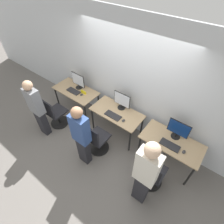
% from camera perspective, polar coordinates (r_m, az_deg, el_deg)
% --- Properties ---
extents(ground_plane, '(20.00, 20.00, 0.00)m').
position_cam_1_polar(ground_plane, '(4.47, -0.98, -9.01)').
color(ground_plane, slate).
extents(wall_back, '(12.00, 0.05, 2.80)m').
position_cam_1_polar(wall_back, '(3.93, 5.60, 10.38)').
color(wall_back, silver).
rests_on(wall_back, ground_plane).
extents(desk_left, '(1.23, 0.62, 0.74)m').
position_cam_1_polar(desk_left, '(4.84, -11.67, 6.24)').
color(desk_left, tan).
rests_on(desk_left, ground_plane).
extents(monitor_left, '(0.43, 0.19, 0.43)m').
position_cam_1_polar(monitor_left, '(4.73, -11.01, 9.99)').
color(monitor_left, black).
rests_on(monitor_left, desk_left).
extents(keyboard_left, '(0.39, 0.17, 0.02)m').
position_cam_1_polar(keyboard_left, '(4.75, -12.46, 6.68)').
color(keyboard_left, '#262628').
rests_on(keyboard_left, desk_left).
extents(mouse_left, '(0.06, 0.09, 0.03)m').
position_cam_1_polar(mouse_left, '(4.58, -9.95, 5.58)').
color(mouse_left, '#333333').
rests_on(mouse_left, desk_left).
extents(office_chair_left, '(0.48, 0.48, 0.91)m').
position_cam_1_polar(office_chair_left, '(4.76, -17.97, -0.74)').
color(office_chair_left, black).
rests_on(office_chair_left, ground_plane).
extents(person_left, '(0.36, 0.21, 1.60)m').
position_cam_1_polar(person_left, '(4.34, -23.36, 1.31)').
color(person_left, '#232328').
rests_on(person_left, ground_plane).
extents(desk_center, '(1.23, 0.62, 0.74)m').
position_cam_1_polar(desk_center, '(4.13, 1.57, -0.86)').
color(desk_center, tan).
rests_on(desk_center, ground_plane).
extents(monitor_center, '(0.43, 0.19, 0.43)m').
position_cam_1_polar(monitor_center, '(4.03, 3.25, 3.72)').
color(monitor_center, black).
rests_on(monitor_center, desk_center).
extents(keyboard_center, '(0.39, 0.17, 0.02)m').
position_cam_1_polar(keyboard_center, '(3.97, 0.32, -1.13)').
color(keyboard_center, '#262628').
rests_on(keyboard_center, desk_center).
extents(mouse_center, '(0.06, 0.09, 0.03)m').
position_cam_1_polar(mouse_center, '(3.87, 3.76, -2.81)').
color(mouse_center, '#333333').
rests_on(mouse_center, desk_center).
extents(office_chair_center, '(0.48, 0.48, 0.91)m').
position_cam_1_polar(office_chair_center, '(4.02, -5.00, -9.08)').
color(office_chair_center, black).
rests_on(office_chair_center, ground_plane).
extents(person_center, '(0.36, 0.21, 1.63)m').
position_cam_1_polar(person_center, '(3.48, -10.00, -7.58)').
color(person_center, '#232328').
rests_on(person_center, ground_plane).
extents(desk_right, '(1.23, 0.62, 0.74)m').
position_cam_1_polar(desk_right, '(3.79, 18.73, -9.87)').
color(desk_right, tan).
rests_on(desk_right, ground_plane).
extents(monitor_right, '(0.43, 0.19, 0.43)m').
position_cam_1_polar(monitor_right, '(3.66, 20.82, -5.36)').
color(monitor_right, black).
rests_on(monitor_right, desk_right).
extents(keyboard_right, '(0.39, 0.17, 0.02)m').
position_cam_1_polar(keyboard_right, '(3.65, 18.36, -10.21)').
color(keyboard_right, '#262628').
rests_on(keyboard_right, desk_right).
extents(mouse_right, '(0.06, 0.09, 0.03)m').
position_cam_1_polar(mouse_right, '(3.64, 22.44, -11.98)').
color(mouse_right, '#333333').
rests_on(mouse_right, desk_right).
extents(office_chair_right, '(0.48, 0.48, 0.91)m').
position_cam_1_polar(office_chair_right, '(3.67, 12.79, -19.21)').
color(office_chair_right, black).
rests_on(office_chair_right, ground_plane).
extents(person_right, '(0.36, 0.23, 1.77)m').
position_cam_1_polar(person_right, '(2.97, 10.84, -19.18)').
color(person_right, '#232328').
rests_on(person_right, ground_plane).
extents(placard_left, '(0.16, 0.03, 0.08)m').
position_cam_1_polar(placard_left, '(4.62, -9.30, 6.42)').
color(placard_left, yellow).
rests_on(placard_left, desk_left).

